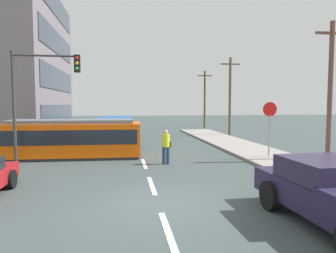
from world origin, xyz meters
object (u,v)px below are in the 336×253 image
pedestrian_crossing (166,145)px  streetcar_tram (73,138)px  utility_pole_near (330,89)px  utility_pole_far (205,98)px  utility_pole_mid (230,95)px  city_bus (116,128)px  stop_sign (270,118)px  traffic_light_mast (40,86)px

pedestrian_crossing → streetcar_tram: bearing=151.2°
utility_pole_near → utility_pole_far: size_ratio=1.00×
utility_pole_mid → city_bus: bearing=-160.7°
stop_sign → traffic_light_mast: bearing=178.0°
pedestrian_crossing → utility_pole_far: size_ratio=0.24×
traffic_light_mast → utility_pole_far: (13.98, 21.34, -0.10)m
streetcar_tram → pedestrian_crossing: 5.45m
pedestrian_crossing → stop_sign: (5.58, 0.55, 1.25)m
streetcar_tram → city_bus: streetcar_tram is taller
streetcar_tram → utility_pole_mid: utility_pole_mid is taller
traffic_light_mast → utility_pole_far: size_ratio=0.77×
stop_sign → streetcar_tram: bearing=168.7°
city_bus → utility_pole_mid: utility_pole_mid is taller
streetcar_tram → traffic_light_mast: (-1.20, -1.66, 2.73)m
city_bus → streetcar_tram: bearing=-109.1°
traffic_light_mast → utility_pole_mid: (13.70, 11.54, -0.03)m
city_bus → utility_pole_mid: 11.26m
city_bus → utility_pole_far: bearing=51.7°
utility_pole_near → stop_sign: bearing=161.3°
streetcar_tram → utility_pole_mid: (12.50, 9.88, 2.70)m
streetcar_tram → pedestrian_crossing: (4.77, -2.62, -0.13)m
utility_pole_far → stop_sign: bearing=-96.4°
streetcar_tram → utility_pole_near: size_ratio=1.04×
stop_sign → utility_pole_near: utility_pole_near is taller
city_bus → pedestrian_crossing: size_ratio=3.49×
city_bus → utility_pole_far: (10.61, 13.41, 2.59)m
city_bus → pedestrian_crossing: 9.26m
stop_sign → utility_pole_mid: (2.14, 11.96, 1.57)m
streetcar_tram → stop_sign: size_ratio=2.55×
pedestrian_crossing → traffic_light_mast: bearing=170.9°
utility_pole_mid → traffic_light_mast: bearing=-139.9°
utility_pole_near → utility_pole_mid: (-0.60, 12.88, 0.07)m
streetcar_tram → city_bus: size_ratio=1.26×
streetcar_tram → utility_pole_near: bearing=-12.9°
traffic_light_mast → utility_pole_far: bearing=56.8°
city_bus → pedestrian_crossing: city_bus is taller
utility_pole_far → utility_pole_mid: bearing=-91.6°
streetcar_tram → traffic_light_mast: 3.41m
streetcar_tram → pedestrian_crossing: size_ratio=4.39×
streetcar_tram → utility_pole_mid: size_ratio=1.02×
utility_pole_mid → pedestrian_crossing: bearing=-121.7°
utility_pole_near → utility_pole_far: bearing=90.8°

